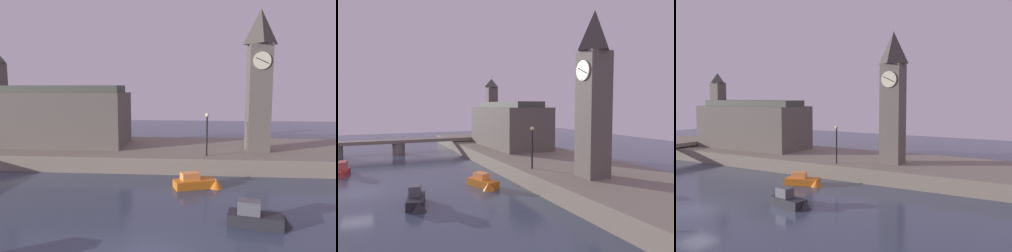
{
  "view_description": "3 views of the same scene",
  "coord_description": "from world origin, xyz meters",
  "views": [
    {
      "loc": [
        1.81,
        -12.95,
        7.87
      ],
      "look_at": [
        -0.6,
        16.99,
        4.08
      ],
      "focal_mm": 33.03,
      "sensor_mm": 36.0,
      "label": 1
    },
    {
      "loc": [
        29.41,
        1.02,
        7.52
      ],
      "look_at": [
        -1.06,
        14.46,
        5.35
      ],
      "focal_mm": 33.75,
      "sensor_mm": 36.0,
      "label": 2
    },
    {
      "loc": [
        23.74,
        -18.86,
        8.68
      ],
      "look_at": [
        4.11,
        15.22,
        5.53
      ],
      "focal_mm": 40.57,
      "sensor_mm": 36.0,
      "label": 3
    }
  ],
  "objects": [
    {
      "name": "boat_barge_dark",
      "position": [
        5.68,
        4.2,
        0.5
      ],
      "size": [
        3.82,
        1.84,
        1.48
      ],
      "color": "#232328",
      "rests_on": "ground"
    },
    {
      "name": "streetlamp",
      "position": [
        3.12,
        15.34,
        3.99
      ],
      "size": [
        0.36,
        0.36,
        4.01
      ],
      "color": "black",
      "rests_on": "far_embankment"
    },
    {
      "name": "ground_plane",
      "position": [
        0.0,
        0.0,
        0.0
      ],
      "size": [
        120.0,
        120.0,
        0.0
      ],
      "primitive_type": "plane",
      "color": "#384256"
    },
    {
      "name": "boat_dinghy_red",
      "position": [
        -8.55,
        -1.59,
        0.48
      ],
      "size": [
        3.58,
        1.52,
        1.47
      ],
      "color": "maroon",
      "rests_on": "ground"
    },
    {
      "name": "boat_patrol_orange",
      "position": [
        2.37,
        10.72,
        0.42
      ],
      "size": [
        4.16,
        2.32,
        1.27
      ],
      "color": "orange",
      "rests_on": "ground"
    },
    {
      "name": "parliament_hall",
      "position": [
        -13.51,
        20.19,
        4.71
      ],
      "size": [
        15.38,
        6.57,
        10.47
      ],
      "color": "#5B544C",
      "rests_on": "far_embankment"
    },
    {
      "name": "bridge_span",
      "position": [
        -22.01,
        5.53,
        1.64
      ],
      "size": [
        2.14,
        29.29,
        2.21
      ],
      "color": "slate",
      "rests_on": "ground"
    },
    {
      "name": "far_embankment",
      "position": [
        0.0,
        20.0,
        0.75
      ],
      "size": [
        70.0,
        12.0,
        1.5
      ],
      "primitive_type": "cube",
      "color": "slate",
      "rests_on": "ground"
    },
    {
      "name": "clock_tower",
      "position": [
        8.27,
        18.31,
        8.68
      ],
      "size": [
        2.37,
        2.42,
        13.84
      ],
      "color": "#5B544C",
      "rests_on": "far_embankment"
    }
  ]
}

